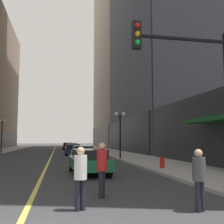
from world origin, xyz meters
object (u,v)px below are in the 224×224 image
Objects in this scene: pedestrian_in_red_jacket at (102,165)px; fire_hydrant_right at (162,164)px; car_green at (89,161)px; street_lamp_left_far at (2,129)px; pedestrian_in_white_shirt at (80,173)px; car_navy at (73,149)px; car_white at (82,153)px; car_silver at (72,147)px; pedestrian_with_orange_bag at (199,175)px; traffic_light_near_right at (199,82)px; car_maroon at (68,146)px; street_lamp_right_mid at (120,124)px.

pedestrian_in_red_jacket is 8.37m from fire_hydrant_right.
street_lamp_left_far is (-8.79, 22.06, 2.54)m from car_green.
car_navy is at bearing 87.51° from pedestrian_in_white_shirt.
car_green is 8.45m from car_white.
car_silver is 0.99× the size of street_lamp_left_far.
pedestrian_with_orange_bag is 3.39m from traffic_light_near_right.
car_maroon is 43.58m from pedestrian_with_orange_bag.
street_lamp_left_far is at bearing 123.92° from car_white.
traffic_light_near_right reaches higher than car_white.
car_navy is 0.97× the size of street_lamp_right_mid.
pedestrian_with_orange_bag is 9.35m from fire_hydrant_right.
car_green is 11.10m from street_lamp_right_mid.
car_navy is (-0.28, 9.62, 0.00)m from car_white.
traffic_light_near_right is at bearing -85.94° from car_maroon.
car_white is 0.97× the size of car_silver.
pedestrian_with_orange_bag is at bearing -85.85° from car_navy.
street_lamp_left_far is (-8.88, 4.01, 2.54)m from car_navy.
street_lamp_left_far reaches higher than car_white.
pedestrian_with_orange_bag reaches higher than fire_hydrant_right.
pedestrian_in_red_jacket is at bearing -91.02° from car_silver.
street_lamp_left_far is at bearing 111.72° from car_green.
pedestrian_in_white_shirt reaches higher than fire_hydrant_right.
car_white and car_navy have the same top height.
pedestrian_in_white_shirt is (-1.11, -25.45, 0.23)m from car_navy.
car_navy is 9.29m from street_lamp_right_mid.
car_maroon is (-0.39, 27.02, 0.00)m from car_white.
street_lamp_right_mid is 9.58m from fire_hydrant_right.
car_white is 15.89m from pedestrian_in_white_shirt.
car_silver is 11.08m from street_lamp_left_far.
street_lamp_left_far is 25.15m from fire_hydrant_right.
car_green is 23.88m from street_lamp_left_far.
car_silver is at bearing 31.84° from street_lamp_left_far.
car_navy is at bearing 116.06° from street_lamp_right_mid.
car_white is at bearing -156.38° from street_lamp_right_mid.
car_silver is 34.46m from traffic_light_near_right.
car_green is at bearing -89.97° from car_maroon.
street_lamp_left_far reaches higher than pedestrian_with_orange_bag.
car_silver is 27.17m from fire_hydrant_right.
car_navy is 17.40m from car_maroon.
pedestrian_in_white_shirt is 30.55m from street_lamp_left_far.
car_white is at bearing -89.18° from car_maroon.
street_lamp_right_mid reaches higher than pedestrian_with_orange_bag.
pedestrian_with_orange_bag is (1.99, -8.08, 0.20)m from car_green.
street_lamp_right_mid is at bearing -43.22° from street_lamp_left_far.
car_navy is 24.89m from traffic_light_near_right.
fire_hydrant_right is at bearing 55.44° from pedestrian_in_red_jacket.
car_white is 19.31m from car_silver.
traffic_light_near_right is at bearing -93.64° from street_lamp_right_mid.
car_green is at bearing -111.80° from street_lamp_right_mid.
car_navy is at bearing 89.26° from pedestrian_in_red_jacket.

